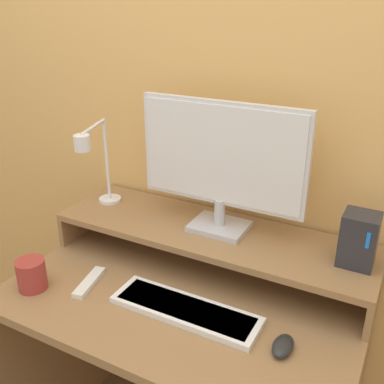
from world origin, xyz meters
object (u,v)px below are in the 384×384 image
object	(u,v)px
monitor	(221,162)
mug	(32,274)
mouse	(283,346)
desk_lamp	(96,162)
keyboard	(185,310)
remote_control	(89,282)
router_dock	(359,239)

from	to	relation	value
monitor	mug	xyz separation A→B (m)	(-0.45, -0.41, -0.31)
monitor	mouse	bearing A→B (deg)	-43.50
monitor	desk_lamp	world-z (taller)	monitor
keyboard	mouse	xyz separation A→B (m)	(0.29, -0.01, 0.00)
monitor	mouse	distance (m)	0.57
desk_lamp	remote_control	xyz separation A→B (m)	(0.12, -0.23, -0.31)
router_dock	mouse	size ratio (longest dim) A/B	1.73
desk_lamp	keyboard	bearing A→B (deg)	-24.11
remote_control	mouse	bearing A→B (deg)	0.62
monitor	remote_control	bearing A→B (deg)	-134.21
desk_lamp	router_dock	bearing A→B (deg)	5.18
desk_lamp	mouse	world-z (taller)	desk_lamp
mug	router_dock	bearing A→B (deg)	24.36
mouse	router_dock	bearing A→B (deg)	69.40
keyboard	mug	xyz separation A→B (m)	(-0.48, -0.12, 0.04)
mouse	desk_lamp	bearing A→B (deg)	163.74
remote_control	monitor	bearing A→B (deg)	45.79
desk_lamp	keyboard	xyz separation A→B (m)	(0.46, -0.20, -0.31)
desk_lamp	remote_control	distance (m)	0.40
remote_control	desk_lamp	bearing A→B (deg)	118.57
monitor	remote_control	world-z (taller)	monitor
desk_lamp	router_dock	xyz separation A→B (m)	(0.86, 0.08, -0.11)
router_dock	remote_control	xyz separation A→B (m)	(-0.74, -0.30, -0.20)
monitor	desk_lamp	distance (m)	0.44
monitor	remote_control	size ratio (longest dim) A/B	3.38
monitor	router_dock	bearing A→B (deg)	-1.24
mouse	remote_control	world-z (taller)	mouse
monitor	keyboard	xyz separation A→B (m)	(0.03, -0.29, -0.35)
monitor	keyboard	size ratio (longest dim) A/B	1.24
remote_control	mug	distance (m)	0.18
mouse	remote_control	distance (m)	0.63
keyboard	mouse	size ratio (longest dim) A/B	4.83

